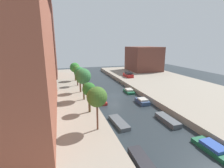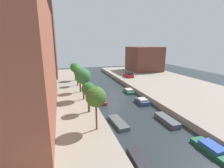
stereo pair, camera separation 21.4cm
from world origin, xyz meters
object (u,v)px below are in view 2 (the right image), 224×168
object	(u,v)px
moored_boat_left_3	(92,89)
moored_boat_right_0	(212,149)
street_tree_5	(75,68)
parked_car	(128,75)
low_block_right	(144,59)
moored_boat_left_1	(118,122)
moored_boat_right_3	(129,91)
apartment_tower_far	(36,41)
street_tree_2	(83,76)
moored_boat_left_0	(139,160)
moored_boat_right_2	(142,101)
moored_boat_right_1	(167,120)
street_tree_0	(96,97)
street_tree_4	(77,70)
street_tree_1	(88,90)
moored_boat_left_2	(100,100)
street_tree_3	(80,73)

from	to	relation	value
moored_boat_left_3	moored_boat_right_0	distance (m)	26.52
street_tree_5	parked_car	distance (m)	15.15
low_block_right	parked_car	world-z (taller)	low_block_right
moored_boat_left_1	moored_boat_right_0	bearing A→B (deg)	-49.38
moored_boat_right_3	apartment_tower_far	bearing A→B (deg)	135.46
street_tree_5	moored_boat_left_1	world-z (taller)	street_tree_5
street_tree_2	street_tree_5	bearing A→B (deg)	90.00
apartment_tower_far	moored_boat_left_0	xyz separation A→B (m)	(12.17, -39.82, -10.58)
moored_boat_left_3	moored_boat_right_2	distance (m)	13.24
moored_boat_left_0	moored_boat_right_1	world-z (taller)	moored_boat_left_0
street_tree_2	street_tree_0	bearing A→B (deg)	-90.00
moored_boat_left_0	parked_car	bearing A→B (deg)	69.00
street_tree_2	parked_car	distance (m)	21.93
moored_boat_left_0	moored_boat_right_0	xyz separation A→B (m)	(7.66, -0.65, -0.03)
moored_boat_left_0	moored_boat_right_2	size ratio (longest dim) A/B	1.06
street_tree_4	moored_boat_right_3	xyz separation A→B (m)	(10.33, -5.71, -4.23)
low_block_right	street_tree_4	bearing A→B (deg)	-148.81
street_tree_1	moored_boat_left_2	world-z (taller)	street_tree_1
street_tree_2	moored_boat_left_2	xyz separation A→B (m)	(3.07, 0.57, -4.76)
moored_boat_left_1	moored_boat_right_1	world-z (taller)	moored_boat_right_1
parked_car	moored_boat_right_1	bearing A→B (deg)	-101.08
low_block_right	street_tree_1	distance (m)	39.18
moored_boat_right_0	moored_boat_right_3	bearing A→B (deg)	90.15
moored_boat_left_2	street_tree_4	bearing A→B (deg)	107.91
low_block_right	moored_boat_left_2	bearing A→B (deg)	-131.39
moored_boat_left_2	moored_boat_right_2	world-z (taller)	moored_boat_right_2
moored_boat_left_0	street_tree_2	bearing A→B (deg)	99.67
apartment_tower_far	moored_boat_right_0	distance (m)	46.30
street_tree_3	moored_boat_left_2	distance (m)	6.85
moored_boat_left_1	street_tree_1	bearing A→B (deg)	139.26
moored_boat_left_2	moored_boat_right_1	world-z (taller)	moored_boat_left_2
apartment_tower_far	moored_boat_right_3	distance (m)	29.69
street_tree_5	parked_car	world-z (taller)	street_tree_5
low_block_right	street_tree_4	distance (m)	28.71
street_tree_3	moored_boat_right_1	xyz separation A→B (m)	(9.88, -14.65, -4.47)
apartment_tower_far	moored_boat_left_0	bearing A→B (deg)	-73.01
street_tree_5	moored_boat_right_3	distance (m)	15.71
street_tree_4	moored_boat_left_2	size ratio (longest dim) A/B	1.06
street_tree_2	moored_boat_right_1	distance (m)	14.77
moored_boat_left_0	street_tree_1	bearing A→B (deg)	104.65
street_tree_4	moored_boat_left_1	xyz separation A→B (m)	(3.38, -18.55, -4.33)
street_tree_1	street_tree_4	bearing A→B (deg)	90.00
moored_boat_right_1	moored_boat_right_2	size ratio (longest dim) A/B	1.37
low_block_right	street_tree_3	xyz separation A→B (m)	(-24.56, -20.21, -0.30)
street_tree_5	moored_boat_right_1	distance (m)	27.57
moored_boat_right_1	moored_boat_left_2	bearing A→B (deg)	123.01
moored_boat_left_0	moored_boat_left_3	size ratio (longest dim) A/B	1.03
moored_boat_left_3	moored_boat_right_2	size ratio (longest dim) A/B	1.03
moored_boat_left_0	moored_boat_right_3	size ratio (longest dim) A/B	0.97
street_tree_0	street_tree_1	world-z (taller)	street_tree_0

